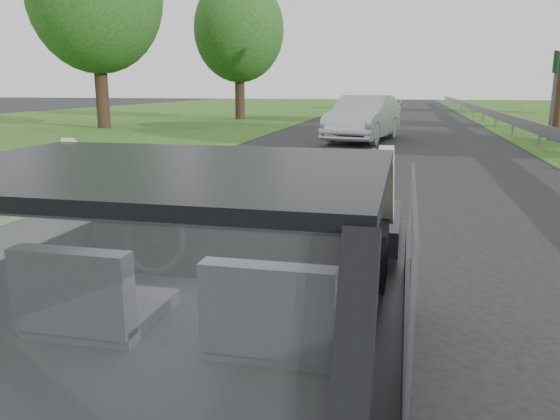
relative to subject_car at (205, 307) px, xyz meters
The scene contains 10 objects.
subject_car is the anchor object (origin of this frame).
dashboard 0.64m from the subject_car, 90.00° to the left, with size 1.58×0.45×0.30m, color black.
driver_seat 0.52m from the subject_car, 144.06° to the right, with size 0.50×0.72×0.42m, color black.
passenger_seat 0.52m from the subject_car, 35.94° to the right, with size 0.50×0.72×0.42m, color black.
steering_wheel 0.55m from the subject_car, 140.48° to the left, with size 0.36×0.36×0.04m, color black.
cat 0.74m from the subject_car, 73.12° to the left, with size 0.56×0.17×0.25m, color gray.
other_car 15.33m from the subject_car, 91.86° to the left, with size 1.71×4.32×1.42m, color silver.
highway_sign 17.54m from the subject_car, 72.51° to the left, with size 0.11×1.10×2.75m, color #12401C.
tree_5 21.92m from the subject_car, 121.79° to the left, with size 5.30×5.30×8.03m, color #1A4711, non-canonical shape.
tree_6 26.75m from the subject_car, 106.81° to the left, with size 4.56×4.56×6.91m, color #1A4711, non-canonical shape.
Camera 1 is at (0.86, -2.19, 1.72)m, focal length 35.00 mm.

